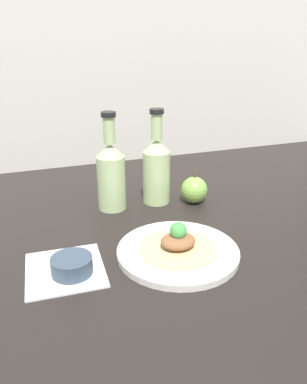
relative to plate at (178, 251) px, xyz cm
name	(u,v)px	position (x,y,z in cm)	size (l,w,h in cm)	color
ground_plane	(171,230)	(4.16, 13.85, -2.88)	(180.00, 110.00, 4.00)	black
wall_backsplash	(111,43)	(4.16, 67.35, 39.12)	(180.00, 3.00, 80.00)	silver
plate	(178,251)	(0.00, 0.00, 0.00)	(25.12, 25.12, 1.66)	silver
plated_food	(178,242)	(0.00, 0.00, 2.07)	(15.98, 15.98, 5.97)	#D6BC7F
cider_bottle_left	(111,173)	(-6.99, 27.15, 8.73)	(7.28, 7.28, 25.18)	#B7D18E
cider_bottle_right	(157,168)	(5.34, 27.15, 8.73)	(7.28, 7.28, 25.18)	#B7D18E
apple	(194,190)	(14.72, 23.19, 2.71)	(7.18, 7.18, 8.55)	#84B74C
napkin	(65,269)	(-22.65, 2.06, -0.48)	(15.37, 16.36, 0.80)	white
dipping_bowl	(72,266)	(-21.48, 0.30, 0.96)	(7.79, 7.79, 3.69)	#384756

